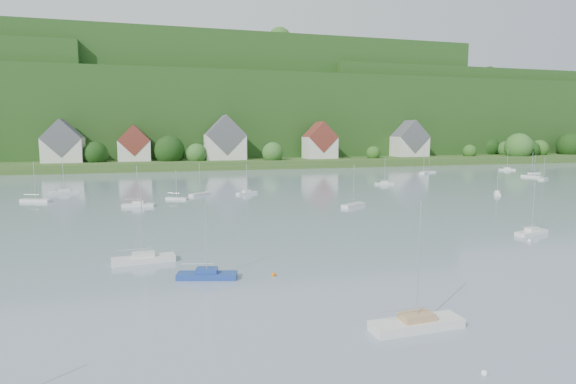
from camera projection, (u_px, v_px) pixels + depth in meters
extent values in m
cube|color=#33531F|center=(210.00, 162.00, 199.76)|extent=(600.00, 60.00, 3.00)
cube|color=#1A3A12|center=(195.00, 122.00, 269.01)|extent=(620.00, 160.00, 40.00)
cube|color=#1A3A12|center=(213.00, 107.00, 265.86)|extent=(240.00, 130.00, 60.00)
cube|color=#1A3A12|center=(456.00, 119.00, 292.19)|extent=(200.00, 110.00, 48.00)
sphere|color=#2B5B21|center=(518.00, 147.00, 217.75)|extent=(12.88, 12.88, 12.88)
sphere|color=black|center=(489.00, 147.00, 234.21)|extent=(10.46, 10.46, 10.46)
sphere|color=#245319|center=(470.00, 151.00, 216.36)|extent=(6.45, 6.45, 6.45)
sphere|color=black|center=(515.00, 147.00, 233.80)|extent=(10.68, 10.68, 10.68)
sphere|color=black|center=(570.00, 146.00, 233.36)|extent=(12.85, 12.85, 12.85)
sphere|color=#2B5B21|center=(197.00, 154.00, 182.01)|extent=(8.19, 8.19, 8.19)
sphere|color=#2B5B21|center=(524.00, 148.00, 230.84)|extent=(10.50, 10.50, 10.50)
sphere|color=black|center=(531.00, 150.00, 224.82)|extent=(8.05, 8.05, 8.05)
sphere|color=#2B5B21|center=(72.00, 157.00, 172.17)|extent=(6.49, 6.49, 6.49)
sphere|color=#2B5B21|center=(319.00, 148.00, 203.95)|extent=(12.16, 12.16, 12.16)
sphere|color=#2B5B21|center=(273.00, 153.00, 186.14)|extent=(8.73, 8.73, 8.73)
sphere|color=black|center=(96.00, 154.00, 174.00)|extent=(9.32, 9.32, 9.32)
sphere|color=#245319|center=(539.00, 149.00, 228.21)|extent=(8.84, 8.84, 8.84)
sphere|color=#245319|center=(373.00, 153.00, 199.85)|extent=(6.24, 6.24, 6.24)
sphere|color=black|center=(403.00, 150.00, 217.78)|extent=(8.16, 8.16, 8.16)
sphere|color=#2B5B21|center=(506.00, 149.00, 230.38)|extent=(8.09, 8.09, 8.09)
sphere|color=black|center=(169.00, 151.00, 181.51)|extent=(11.92, 11.92, 11.92)
sphere|color=#245319|center=(23.00, 56.00, 231.17)|extent=(10.29, 10.29, 10.29)
sphere|color=black|center=(54.00, 54.00, 224.29)|extent=(7.18, 7.18, 7.18)
sphere|color=#245319|center=(269.00, 47.00, 255.24)|extent=(12.83, 12.83, 12.83)
sphere|color=#2B5B21|center=(113.00, 36.00, 221.95)|extent=(8.18, 8.18, 8.18)
sphere|color=#245319|center=(195.00, 51.00, 268.55)|extent=(12.73, 12.73, 12.73)
sphere|color=#245319|center=(351.00, 48.00, 256.91)|extent=(11.50, 11.50, 11.50)
sphere|color=#245319|center=(296.00, 54.00, 279.81)|extent=(14.65, 14.65, 14.65)
sphere|color=#2B5B21|center=(280.00, 39.00, 232.52)|extent=(11.95, 11.95, 11.95)
sphere|color=#245319|center=(415.00, 50.00, 260.85)|extent=(9.76, 9.76, 9.76)
sphere|color=#2B5B21|center=(105.00, 48.00, 250.74)|extent=(7.07, 7.07, 7.07)
sphere|color=black|center=(191.00, 41.00, 232.72)|extent=(8.21, 8.21, 8.21)
sphere|color=#2B5B21|center=(151.00, 46.00, 250.21)|extent=(12.24, 12.24, 12.24)
sphere|color=#2B5B21|center=(403.00, 51.00, 263.76)|extent=(9.00, 9.00, 9.00)
sphere|color=#245319|center=(370.00, 55.00, 274.52)|extent=(8.03, 8.03, 8.03)
sphere|color=#2B5B21|center=(478.00, 79.00, 296.46)|extent=(9.52, 9.52, 9.52)
sphere|color=#2B5B21|center=(549.00, 82.00, 312.17)|extent=(9.12, 9.12, 9.12)
sphere|color=#2B5B21|center=(368.00, 73.00, 276.14)|extent=(14.97, 14.97, 14.97)
sphere|color=black|center=(489.00, 73.00, 264.46)|extent=(7.52, 7.52, 7.52)
sphere|color=#245319|center=(335.00, 73.00, 268.03)|extent=(9.78, 9.78, 9.78)
sphere|color=#245319|center=(400.00, 75.00, 277.82)|extent=(12.02, 12.02, 12.02)
sphere|color=black|center=(445.00, 72.00, 264.82)|extent=(11.57, 11.57, 11.57)
sphere|color=#245319|center=(435.00, 67.00, 247.99)|extent=(12.65, 12.65, 12.65)
sphere|color=#2B5B21|center=(461.00, 72.00, 258.85)|extent=(8.28, 8.28, 8.28)
sphere|color=black|center=(460.00, 80.00, 299.91)|extent=(7.47, 7.47, 7.47)
sphere|color=#2B5B21|center=(374.00, 73.00, 265.27)|extent=(9.48, 9.48, 9.48)
sphere|color=black|center=(481.00, 91.00, 313.00)|extent=(8.43, 8.43, 8.43)
sphere|color=#245319|center=(118.00, 78.00, 243.24)|extent=(12.01, 12.01, 12.01)
sphere|color=black|center=(499.00, 85.00, 285.57)|extent=(13.54, 13.54, 13.54)
sphere|color=black|center=(400.00, 83.00, 276.01)|extent=(15.08, 15.08, 15.08)
sphere|color=#2B5B21|center=(373.00, 85.00, 288.23)|extent=(15.99, 15.99, 15.99)
sphere|color=black|center=(188.00, 81.00, 262.42)|extent=(15.72, 15.72, 15.72)
sphere|color=#2B5B21|center=(487.00, 94.00, 349.49)|extent=(14.17, 14.17, 14.17)
sphere|color=#245319|center=(215.00, 82.00, 262.32)|extent=(10.54, 10.54, 10.54)
cube|color=beige|center=(63.00, 150.00, 171.94)|extent=(14.00, 10.00, 9.00)
cube|color=#515258|center=(63.00, 138.00, 171.36)|extent=(14.00, 10.40, 14.00)
cube|color=beige|center=(135.00, 151.00, 180.56)|extent=(12.00, 9.00, 8.00)
cube|color=maroon|center=(134.00, 140.00, 180.04)|extent=(12.00, 9.36, 12.00)
cube|color=beige|center=(225.00, 147.00, 188.78)|extent=(16.00, 11.00, 10.00)
cube|color=#515258|center=(225.00, 135.00, 188.14)|extent=(16.00, 11.44, 16.00)
cube|color=beige|center=(320.00, 148.00, 197.57)|extent=(13.00, 10.00, 9.00)
cube|color=maroon|center=(320.00, 137.00, 196.99)|extent=(13.00, 10.40, 13.00)
cube|color=beige|center=(409.00, 146.00, 213.36)|extent=(15.00, 10.00, 9.00)
cube|color=#515258|center=(410.00, 137.00, 212.78)|extent=(15.00, 10.40, 15.00)
cube|color=#1F3D93|center=(207.00, 276.00, 45.65)|extent=(6.06, 3.11, 0.58)
cube|color=#1F3D93|center=(207.00, 270.00, 45.58)|extent=(2.27, 1.64, 0.50)
cylinder|color=silver|center=(206.00, 236.00, 45.15)|extent=(0.10, 0.10, 7.30)
cylinder|color=silver|center=(198.00, 264.00, 45.50)|extent=(3.12, 0.92, 0.08)
cube|color=silver|center=(417.00, 324.00, 33.98)|extent=(7.06, 2.17, 0.70)
cube|color=tan|center=(417.00, 317.00, 33.90)|extent=(2.49, 1.45, 0.50)
cylinder|color=silver|center=(419.00, 262.00, 33.37)|extent=(0.10, 0.10, 8.76)
cylinder|color=silver|center=(404.00, 310.00, 33.51)|extent=(3.85, 0.19, 0.08)
cube|color=silver|center=(532.00, 233.00, 65.06)|extent=(5.74, 2.89, 0.55)
cube|color=silver|center=(532.00, 229.00, 64.99)|extent=(2.15, 1.54, 0.50)
cylinder|color=silver|center=(533.00, 206.00, 64.58)|extent=(0.10, 0.10, 6.91)
cylinder|color=silver|center=(528.00, 225.00, 64.50)|extent=(2.96, 0.85, 0.08)
cube|color=silver|center=(144.00, 259.00, 51.27)|extent=(6.88, 2.57, 0.67)
cube|color=silver|center=(143.00, 254.00, 51.20)|extent=(2.48, 1.55, 0.50)
cylinder|color=silver|center=(142.00, 219.00, 50.69)|extent=(0.10, 0.10, 8.40)
cylinder|color=silver|center=(134.00, 249.00, 50.75)|extent=(3.68, 0.46, 0.08)
sphere|color=white|center=(484.00, 375.00, 27.61)|extent=(0.38, 0.38, 0.38)
sphere|color=orange|center=(274.00, 276.00, 46.53)|extent=(0.47, 0.47, 0.47)
sphere|color=white|center=(529.00, 242.00, 60.91)|extent=(0.47, 0.47, 0.47)
cube|color=silver|center=(507.00, 170.00, 173.09)|extent=(5.91, 3.50, 0.57)
cube|color=silver|center=(507.00, 168.00, 173.02)|extent=(2.26, 1.75, 0.50)
cylinder|color=silver|center=(507.00, 159.00, 172.59)|extent=(0.10, 0.10, 7.14)
cylinder|color=silver|center=(505.00, 166.00, 173.01)|extent=(2.97, 1.18, 0.08)
cube|color=silver|center=(353.00, 205.00, 89.39)|extent=(5.89, 4.59, 0.59)
cylinder|color=silver|center=(354.00, 184.00, 88.88)|extent=(0.10, 0.10, 7.42)
cylinder|color=silver|center=(351.00, 199.00, 88.58)|extent=(2.79, 1.82, 0.08)
cube|color=silver|center=(534.00, 173.00, 158.71)|extent=(4.89, 1.93, 0.48)
cylinder|color=silver|center=(535.00, 164.00, 158.29)|extent=(0.10, 0.10, 5.95)
cylinder|color=silver|center=(533.00, 170.00, 158.28)|extent=(2.60, 0.42, 0.08)
cube|color=silver|center=(64.00, 192.00, 107.89)|extent=(6.69, 3.81, 0.65)
cube|color=silver|center=(64.00, 190.00, 107.81)|extent=(2.55, 1.93, 0.50)
cylinder|color=silver|center=(63.00, 174.00, 107.32)|extent=(0.10, 0.10, 8.06)
cylinder|color=silver|center=(59.00, 187.00, 107.18)|extent=(3.38, 1.23, 0.08)
cube|color=silver|center=(423.00, 173.00, 159.67)|extent=(5.34, 5.74, 0.61)
cylinder|color=silver|center=(424.00, 161.00, 159.14)|extent=(0.10, 0.10, 7.67)
cylinder|color=silver|center=(423.00, 169.00, 158.69)|extent=(2.28, 2.59, 0.08)
cube|color=silver|center=(497.00, 194.00, 106.41)|extent=(3.80, 4.58, 0.47)
cube|color=silver|center=(497.00, 191.00, 106.34)|extent=(1.70, 1.87, 0.50)
cylinder|color=silver|center=(498.00, 180.00, 106.00)|extent=(0.10, 0.10, 5.86)
cylinder|color=silver|center=(497.00, 189.00, 105.60)|extent=(1.57, 2.14, 0.08)
cube|color=silver|center=(177.00, 198.00, 98.68)|extent=(4.72, 3.32, 0.46)
cylinder|color=silver|center=(176.00, 184.00, 98.28)|extent=(0.10, 0.10, 5.81)
cylinder|color=silver|center=(173.00, 193.00, 98.68)|extent=(2.30, 1.26, 0.08)
cube|color=silver|center=(200.00, 194.00, 104.94)|extent=(5.22, 4.87, 0.56)
cylinder|color=silver|center=(200.00, 178.00, 104.46)|extent=(0.10, 0.10, 6.98)
cylinder|color=silver|center=(197.00, 189.00, 104.09)|extent=(2.36, 2.09, 0.08)
cube|color=silver|center=(247.00, 193.00, 107.13)|extent=(5.24, 3.51, 0.51)
cube|color=silver|center=(247.00, 191.00, 107.07)|extent=(2.05, 1.68, 0.50)
cylinder|color=silver|center=(247.00, 178.00, 106.69)|extent=(0.10, 0.10, 6.41)
cylinder|color=silver|center=(244.00, 188.00, 106.48)|extent=(2.58, 1.29, 0.08)
cube|color=silver|center=(36.00, 200.00, 95.35)|extent=(6.31, 3.86, 0.61)
cylinder|color=silver|center=(34.00, 180.00, 94.82)|extent=(0.10, 0.10, 7.64)
cylinder|color=silver|center=(31.00, 195.00, 95.29)|extent=(3.15, 1.32, 0.08)
cube|color=silver|center=(138.00, 205.00, 89.40)|extent=(6.00, 2.26, 0.59)
cube|color=silver|center=(138.00, 202.00, 89.32)|extent=(2.16, 1.36, 0.50)
cylinder|color=silver|center=(137.00, 185.00, 88.88)|extent=(0.10, 0.10, 7.32)
cylinder|color=silver|center=(133.00, 199.00, 89.10)|extent=(3.21, 0.43, 0.08)
cube|color=silver|center=(429.00, 172.00, 163.18)|extent=(5.91, 3.00, 0.57)
cylinder|color=silver|center=(429.00, 161.00, 162.68)|extent=(0.10, 0.10, 7.12)
cylinder|color=silver|center=(427.00, 169.00, 162.59)|extent=(3.05, 0.88, 0.08)
cube|color=silver|center=(531.00, 176.00, 146.34)|extent=(3.47, 6.25, 0.60)
cylinder|color=silver|center=(532.00, 164.00, 145.82)|extent=(0.10, 0.10, 7.52)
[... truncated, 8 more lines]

